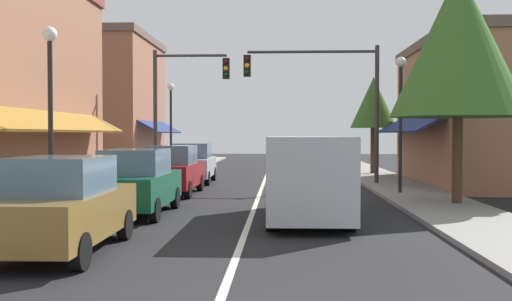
# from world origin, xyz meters

# --- Properties ---
(ground_plane) EXTENTS (80.00, 80.00, 0.00)m
(ground_plane) POSITION_xyz_m (0.00, 18.00, 0.00)
(ground_plane) COLOR black
(sidewalk_left) EXTENTS (2.60, 56.00, 0.12)m
(sidewalk_left) POSITION_xyz_m (-5.50, 18.00, 0.06)
(sidewalk_left) COLOR gray
(sidewalk_left) RESTS_ON ground
(sidewalk_right) EXTENTS (2.60, 56.00, 0.12)m
(sidewalk_right) POSITION_xyz_m (5.50, 18.00, 0.06)
(sidewalk_right) COLOR gray
(sidewalk_right) RESTS_ON ground
(lane_center_stripe) EXTENTS (0.14, 52.00, 0.01)m
(lane_center_stripe) POSITION_xyz_m (0.00, 18.00, 0.00)
(lane_center_stripe) COLOR silver
(lane_center_stripe) RESTS_ON ground
(storefront_right_block) EXTENTS (6.06, 10.20, 6.24)m
(storefront_right_block) POSITION_xyz_m (9.17, 20.00, 3.13)
(storefront_right_block) COLOR #9E6B4C
(storefront_right_block) RESTS_ON ground
(storefront_far_left) EXTENTS (7.24, 8.20, 7.86)m
(storefront_far_left) POSITION_xyz_m (-9.76, 28.00, 3.93)
(storefront_far_left) COLOR #8E5B42
(storefront_far_left) RESTS_ON ground
(parked_car_nearest_left) EXTENTS (1.82, 4.12, 1.77)m
(parked_car_nearest_left) POSITION_xyz_m (-3.20, 5.22, 0.88)
(parked_car_nearest_left) COLOR brown
(parked_car_nearest_left) RESTS_ON ground
(parked_car_second_left) EXTENTS (1.78, 4.10, 1.77)m
(parked_car_second_left) POSITION_xyz_m (-3.11, 10.23, 0.88)
(parked_car_second_left) COLOR #0F4C33
(parked_car_second_left) RESTS_ON ground
(parked_car_third_left) EXTENTS (1.81, 4.11, 1.77)m
(parked_car_third_left) POSITION_xyz_m (-3.12, 15.38, 0.88)
(parked_car_third_left) COLOR maroon
(parked_car_third_left) RESTS_ON ground
(parked_car_far_left) EXTENTS (1.86, 4.14, 1.77)m
(parked_car_far_left) POSITION_xyz_m (-3.16, 20.31, 0.88)
(parked_car_far_left) COLOR #B7BABF
(parked_car_far_left) RESTS_ON ground
(van_in_lane) EXTENTS (2.01, 5.18, 2.12)m
(van_in_lane) POSITION_xyz_m (1.45, 9.40, 1.15)
(van_in_lane) COLOR #B2B7BC
(van_in_lane) RESTS_ON ground
(traffic_signal_mast_arm) EXTENTS (5.69, 0.50, 5.90)m
(traffic_signal_mast_arm) POSITION_xyz_m (2.85, 19.22, 4.06)
(traffic_signal_mast_arm) COLOR #333333
(traffic_signal_mast_arm) RESTS_ON ground
(traffic_signal_left_corner) EXTENTS (3.42, 0.50, 5.89)m
(traffic_signal_left_corner) POSITION_xyz_m (-3.71, 20.12, 3.89)
(traffic_signal_left_corner) COLOR #333333
(traffic_signal_left_corner) RESTS_ON ground
(street_lamp_left_near) EXTENTS (0.36, 0.36, 4.79)m
(street_lamp_left_near) POSITION_xyz_m (-4.84, 8.75, 3.23)
(street_lamp_left_near) COLOR black
(street_lamp_left_near) RESTS_ON ground
(street_lamp_right_mid) EXTENTS (0.36, 0.36, 4.89)m
(street_lamp_right_mid) POSITION_xyz_m (4.98, 15.33, 3.28)
(street_lamp_right_mid) COLOR black
(street_lamp_right_mid) RESTS_ON ground
(street_lamp_left_far) EXTENTS (0.36, 0.36, 4.78)m
(street_lamp_left_far) POSITION_xyz_m (-4.88, 24.17, 3.22)
(street_lamp_left_far) COLOR black
(street_lamp_left_far) RESTS_ON ground
(tree_right_near) EXTENTS (3.99, 3.99, 7.07)m
(tree_right_near) POSITION_xyz_m (6.04, 12.30, 4.87)
(tree_right_near) COLOR #4C331E
(tree_right_near) RESTS_ON ground
(tree_right_far) EXTENTS (2.43, 2.43, 5.18)m
(tree_right_far) POSITION_xyz_m (5.63, 25.35, 3.81)
(tree_right_far) COLOR #4C331E
(tree_right_far) RESTS_ON ground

